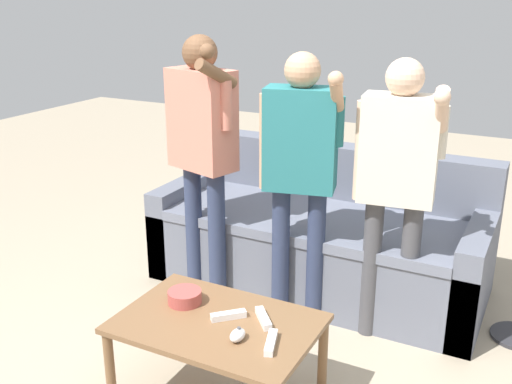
% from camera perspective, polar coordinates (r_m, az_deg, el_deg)
% --- Properties ---
extents(couch, '(2.03, 0.88, 0.84)m').
position_cam_1_polar(couch, '(3.82, 6.23, -4.43)').
color(couch, slate).
rests_on(couch, ground).
extents(coffee_table, '(0.86, 0.59, 0.43)m').
position_cam_1_polar(coffee_table, '(2.69, -3.70, -13.20)').
color(coffee_table, brown).
rests_on(coffee_table, ground).
extents(snack_bowl, '(0.16, 0.16, 0.06)m').
position_cam_1_polar(snack_bowl, '(2.80, -6.82, -9.90)').
color(snack_bowl, '#B24C47').
rests_on(snack_bowl, coffee_table).
extents(game_remote_nunchuk, '(0.06, 0.09, 0.05)m').
position_cam_1_polar(game_remote_nunchuk, '(2.52, -1.77, -13.49)').
color(game_remote_nunchuk, white).
rests_on(game_remote_nunchuk, coffee_table).
extents(player_left, '(0.46, 0.40, 1.57)m').
position_cam_1_polar(player_left, '(3.42, -5.15, 5.01)').
color(player_left, '#2D3856').
rests_on(player_left, ground).
extents(player_center, '(0.48, 0.30, 1.51)m').
position_cam_1_polar(player_center, '(3.15, 4.25, 3.08)').
color(player_center, '#2D3856').
rests_on(player_center, ground).
extents(player_right, '(0.47, 0.34, 1.50)m').
position_cam_1_polar(player_right, '(3.06, 13.35, 1.96)').
color(player_right, '#47474C').
rests_on(player_right, ground).
extents(game_remote_wand_near, '(0.14, 0.14, 0.03)m').
position_cam_1_polar(game_remote_wand_near, '(2.67, -2.68, -11.68)').
color(game_remote_wand_near, white).
rests_on(game_remote_wand_near, coffee_table).
extents(game_remote_wand_far, '(0.09, 0.17, 0.03)m').
position_cam_1_polar(game_remote_wand_far, '(2.49, 1.44, -14.16)').
color(game_remote_wand_far, white).
rests_on(game_remote_wand_far, coffee_table).
extents(game_remote_wand_spare, '(0.13, 0.15, 0.03)m').
position_cam_1_polar(game_remote_wand_spare, '(2.65, 0.71, -11.96)').
color(game_remote_wand_spare, white).
rests_on(game_remote_wand_spare, coffee_table).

